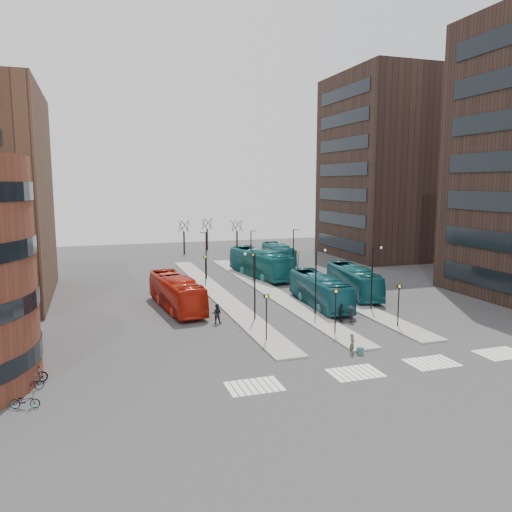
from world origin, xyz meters
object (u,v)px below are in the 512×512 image
object	(u,v)px
suitcase	(360,351)
teal_bus_d	(278,254)
red_bus	(176,292)
commuter_b	(341,313)
teal_bus_c	(353,281)
traveller	(352,344)
bicycle_near	(25,401)
teal_bus_a	(320,290)
bicycle_mid	(32,375)
commuter_a	(217,314)
teal_bus_b	(260,263)
bicycle_far	(30,385)
commuter_c	(351,314)

from	to	relation	value
suitcase	teal_bus_d	xyz separation A→B (m)	(8.99, 40.64, 1.24)
red_bus	commuter_b	bearing A→B (deg)	-41.33
teal_bus_c	traveller	size ratio (longest dim) A/B	7.63
bicycle_near	teal_bus_a	bearing A→B (deg)	-45.27
teal_bus_c	bicycle_mid	bearing A→B (deg)	-143.87
suitcase	teal_bus_c	distance (m)	19.83
red_bus	bicycle_near	bearing A→B (deg)	-127.05
traveller	commuter_a	world-z (taller)	commuter_a
teal_bus_b	teal_bus_c	distance (m)	14.89
teal_bus_b	commuter_a	size ratio (longest dim) A/B	7.35
teal_bus_b	traveller	xyz separation A→B (m)	(-3.25, -30.62, -1.08)
red_bus	commuter_a	size ratio (longest dim) A/B	6.58
teal_bus_a	teal_bus_b	xyz separation A→B (m)	(-0.73, 16.69, 0.25)
suitcase	bicycle_mid	xyz separation A→B (m)	(-22.10, 1.64, 0.28)
traveller	bicycle_near	xyz separation A→B (m)	(-21.63, -2.27, -0.33)
red_bus	bicycle_mid	bearing A→B (deg)	-132.37
commuter_b	bicycle_far	world-z (taller)	commuter_b
commuter_c	bicycle_far	bearing A→B (deg)	-70.98
red_bus	teal_bus_a	bearing A→B (deg)	-19.28
teal_bus_c	bicycle_near	world-z (taller)	teal_bus_c
teal_bus_b	commuter_b	size ratio (longest dim) A/B	7.80
teal_bus_b	commuter_a	distance (m)	22.58
suitcase	teal_bus_d	distance (m)	41.64
suitcase	bicycle_near	xyz separation A→B (m)	(-22.10, -1.92, 0.15)
teal_bus_a	bicycle_far	world-z (taller)	teal_bus_a
commuter_a	bicycle_mid	xyz separation A→B (m)	(-14.11, -9.50, -0.35)
red_bus	teal_bus_c	distance (m)	19.70
bicycle_near	bicycle_far	size ratio (longest dim) A/B	1.02
bicycle_far	bicycle_mid	bearing A→B (deg)	-21.21
bicycle_mid	teal_bus_c	bearing A→B (deg)	-71.35
bicycle_mid	red_bus	bearing A→B (deg)	-44.36
traveller	commuter_c	world-z (taller)	traveller
bicycle_far	commuter_c	bearing A→B (deg)	-95.35
traveller	teal_bus_d	bearing A→B (deg)	35.70
suitcase	bicycle_near	world-z (taller)	bicycle_near
red_bus	teal_bus_d	xyz separation A→B (m)	(19.51, 23.12, -0.13)
teal_bus_c	commuter_b	size ratio (longest dim) A/B	6.83
teal_bus_b	commuter_b	distance (m)	22.79
teal_bus_b	commuter_b	xyz separation A→B (m)	(-0.03, -22.77, -0.99)
teal_bus_a	bicycle_mid	world-z (taller)	teal_bus_a
commuter_b	bicycle_mid	bearing A→B (deg)	123.62
teal_bus_a	traveller	size ratio (longest dim) A/B	7.55
teal_bus_d	teal_bus_b	bearing A→B (deg)	-118.28
commuter_a	bicycle_near	world-z (taller)	commuter_a
suitcase	commuter_b	distance (m)	8.67
red_bus	teal_bus_d	bearing A→B (deg)	43.56
bicycle_near	bicycle_mid	bearing A→B (deg)	12.40
bicycle_near	red_bus	bearing A→B (deg)	-18.36
teal_bus_c	teal_bus_a	bearing A→B (deg)	-141.00
bicycle_far	red_bus	bearing A→B (deg)	-55.35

